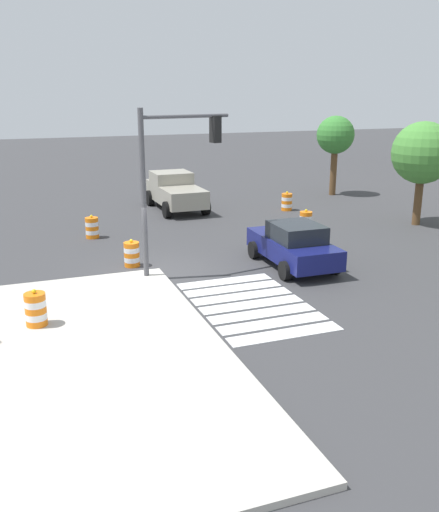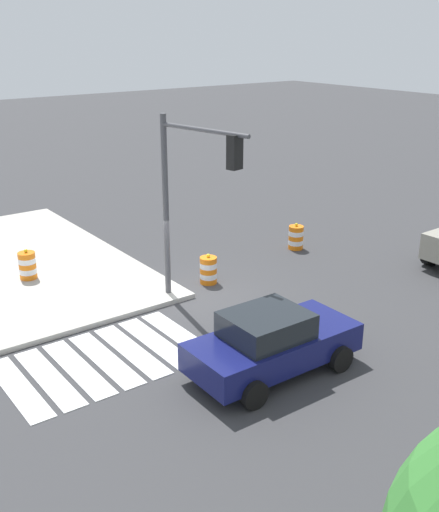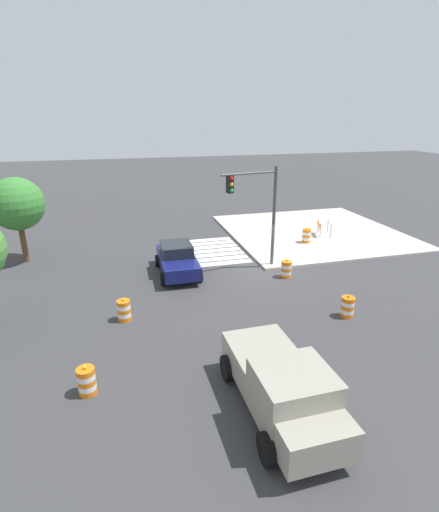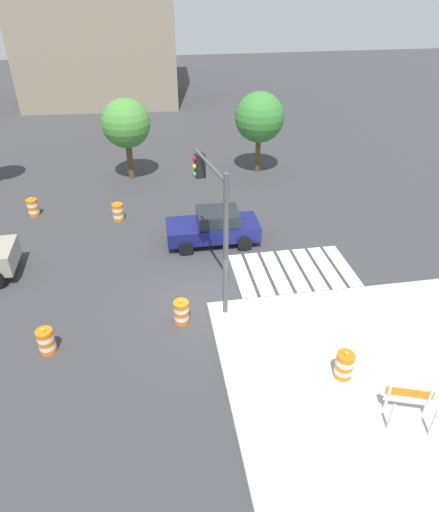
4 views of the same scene
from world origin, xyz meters
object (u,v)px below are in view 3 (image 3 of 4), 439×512
traffic_barrel_near_corner (87,381)px  traffic_light_pole (257,201)px  traffic_barrel_crosswalk_end (347,307)px  pickup_truck (284,388)px  traffic_barrel_on_sidewalk (306,236)px  sports_car (177,259)px  construction_barricade (321,227)px  street_tree_streetside_near (17,204)px  traffic_barrel_median_far (124,310)px  traffic_barrel_median_near (286,269)px

traffic_barrel_near_corner → traffic_light_pole: bearing=-45.6°
traffic_barrel_crosswalk_end → traffic_light_pole: size_ratio=0.19×
traffic_barrel_near_corner → traffic_barrel_crosswalk_end: bearing=-77.9°
pickup_truck → traffic_light_pole: size_ratio=0.94×
traffic_barrel_on_sidewalk → sports_car: bearing=106.6°
sports_car → pickup_truck: bearing=-174.1°
construction_barricade → traffic_barrel_crosswalk_end: bearing=156.8°
construction_barricade → traffic_barrel_near_corner: bearing=130.4°
pickup_truck → street_tree_streetside_near: (15.51, 9.52, 2.45)m
traffic_barrel_median_far → street_tree_streetside_near: size_ratio=0.21×
traffic_barrel_near_corner → street_tree_streetside_near: (13.04, 4.05, 2.96)m
traffic_barrel_on_sidewalk → traffic_light_pole: traffic_light_pole is taller
traffic_barrel_median_far → street_tree_streetside_near: (8.63, 5.34, 2.96)m
pickup_truck → construction_barricade: (15.29, -9.59, -0.25)m
construction_barricade → street_tree_streetside_near: 19.30m
traffic_barrel_on_sidewalk → traffic_light_pole: bearing=124.5°
pickup_truck → traffic_barrel_crosswalk_end: 6.95m
pickup_truck → traffic_light_pole: 11.58m
traffic_barrel_near_corner → traffic_barrel_crosswalk_end: size_ratio=1.00×
traffic_barrel_median_far → street_tree_streetside_near: bearing=31.7°
pickup_truck → traffic_barrel_on_sidewalk: bearing=-29.2°
traffic_barrel_near_corner → traffic_light_pole: (8.31, -8.50, 3.46)m
traffic_light_pole → street_tree_streetside_near: (4.73, 12.56, -0.49)m
pickup_truck → construction_barricade: 18.05m
traffic_barrel_on_sidewalk → traffic_light_pole: 6.73m
pickup_truck → traffic_light_pole: bearing=-15.7°
traffic_barrel_median_near → street_tree_streetside_near: bearing=66.0°
traffic_barrel_median_near → traffic_barrel_median_far: size_ratio=1.00×
pickup_truck → traffic_barrel_median_near: (9.35, -4.30, -0.52)m
traffic_barrel_median_near → street_tree_streetside_near: size_ratio=0.21×
traffic_light_pole → street_tree_streetside_near: 13.43m
traffic_barrel_near_corner → traffic_barrel_median_far: 4.59m
traffic_barrel_on_sidewalk → street_tree_streetside_near: size_ratio=0.21×
traffic_barrel_median_far → construction_barricade: bearing=-58.6°
pickup_truck → street_tree_streetside_near: street_tree_streetside_near is taller
sports_car → traffic_barrel_on_sidewalk: 9.45m
sports_car → traffic_barrel_median_near: size_ratio=4.24×
sports_car → traffic_barrel_median_near: bearing=-110.5°
sports_car → construction_barricade: size_ratio=3.04×
traffic_barrel_on_sidewalk → construction_barricade: bearing=-55.3°
traffic_barrel_near_corner → traffic_barrel_on_sidewalk: traffic_barrel_on_sidewalk is taller
traffic_barrel_on_sidewalk → traffic_light_pole: size_ratio=0.19×
sports_car → construction_barricade: (3.89, -10.78, -0.09)m
traffic_barrel_crosswalk_end → street_tree_streetside_near: 18.38m
traffic_barrel_near_corner → pickup_truck: bearing=-114.3°
traffic_barrel_crosswalk_end → traffic_barrel_median_near: same height
traffic_barrel_median_far → street_tree_streetside_near: 10.57m
sports_car → traffic_barrel_crosswalk_end: (-6.67, -6.25, -0.36)m
sports_car → pickup_truck: pickup_truck is taller
pickup_truck → sports_car: bearing=5.9°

